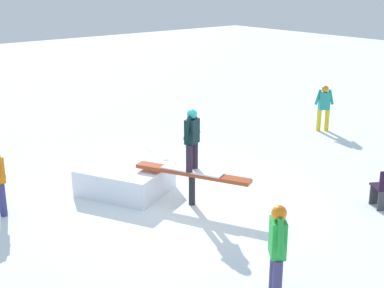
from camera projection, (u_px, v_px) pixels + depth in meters
ground_plane at (192, 204)px, 11.40m from camera, size 60.00×60.00×0.00m
rail_feature at (192, 176)px, 11.20m from camera, size 2.45×1.36×0.75m
snow_kicker_ramp at (125, 179)px, 11.98m from camera, size 2.27×2.13×0.59m
main_rider_on_rail at (192, 141)px, 10.97m from camera, size 1.36×0.81×1.34m
bystander_green at (277, 247)px, 7.88m from camera, size 0.59×0.50×1.51m
bystander_teal at (324, 106)px, 16.53m from camera, size 0.42×0.54×1.44m
loose_snowboard_white at (157, 153)px, 14.64m from camera, size 1.32×0.70×0.02m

